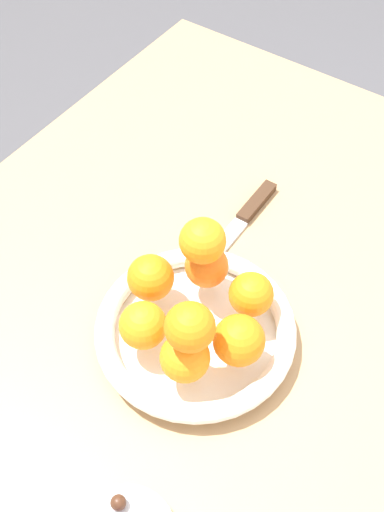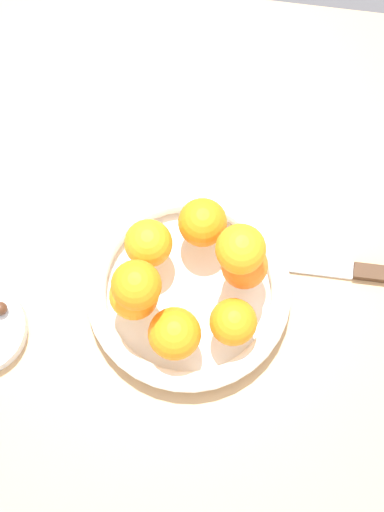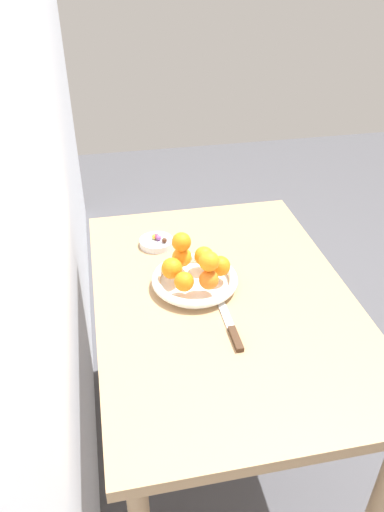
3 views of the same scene
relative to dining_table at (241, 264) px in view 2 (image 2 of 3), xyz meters
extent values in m
plane|color=#4C4C51|center=(0.00, 0.00, -0.65)|extent=(6.00, 6.00, 0.00)
cube|color=tan|center=(0.00, 0.00, 0.07)|extent=(1.10, 0.76, 0.04)
cylinder|color=tan|center=(0.49, -0.32, -0.30)|extent=(0.05, 0.05, 0.70)
cylinder|color=white|center=(0.07, 0.08, 0.10)|extent=(0.22, 0.22, 0.01)
torus|color=white|center=(0.07, 0.08, 0.12)|extent=(0.26, 0.26, 0.03)
sphere|color=orange|center=(0.13, 0.10, 0.16)|extent=(0.06, 0.06, 0.06)
sphere|color=orange|center=(0.07, 0.14, 0.16)|extent=(0.06, 0.06, 0.06)
sphere|color=orange|center=(0.01, 0.12, 0.16)|extent=(0.06, 0.06, 0.06)
sphere|color=orange|center=(0.00, 0.05, 0.16)|extent=(0.06, 0.06, 0.06)
sphere|color=orange|center=(0.06, 0.00, 0.16)|extent=(0.06, 0.06, 0.06)
sphere|color=orange|center=(0.12, 0.04, 0.16)|extent=(0.06, 0.06, 0.06)
sphere|color=orange|center=(0.12, 0.11, 0.22)|extent=(0.06, 0.06, 0.06)
sphere|color=orange|center=(0.01, 0.05, 0.22)|extent=(0.06, 0.06, 0.06)
sphere|color=#472819|center=(0.30, 0.13, 0.12)|extent=(0.02, 0.02, 0.02)
cube|color=silver|center=(-0.06, 0.02, 0.09)|extent=(0.17, 0.02, 0.01)
camera|label=1|loc=(0.43, 0.32, 0.82)|focal=45.00mm
camera|label=2|loc=(0.03, 0.32, 1.08)|focal=55.00mm
camera|label=3|loc=(-1.12, 0.32, 1.02)|focal=35.00mm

